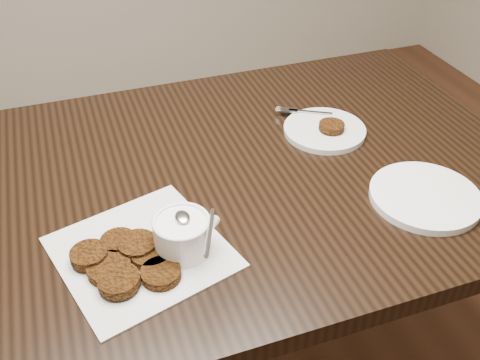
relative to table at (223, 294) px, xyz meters
name	(u,v)px	position (x,y,z in m)	size (l,w,h in m)	color
table	(223,294)	(0.00, 0.00, 0.00)	(1.31, 0.84, 0.75)	black
napkin	(142,252)	(-0.20, -0.18, 0.38)	(0.27, 0.27, 0.00)	silver
sauce_ramekin	(181,220)	(-0.13, -0.20, 0.44)	(0.13, 0.13, 0.13)	white
patty_cluster	(124,260)	(-0.23, -0.20, 0.39)	(0.21, 0.21, 0.02)	#552E0B
plate_with_patty	(325,127)	(0.27, 0.07, 0.39)	(0.18, 0.18, 0.03)	silver
plate_empty	(425,196)	(0.34, -0.22, 0.38)	(0.21, 0.21, 0.01)	white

